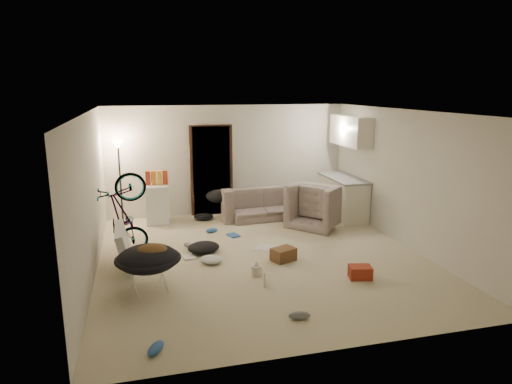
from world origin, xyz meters
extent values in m
cube|color=beige|center=(0.00, 0.00, -0.01)|extent=(5.50, 6.00, 0.02)
cube|color=white|center=(0.00, 0.00, 2.51)|extent=(5.50, 6.00, 0.02)
cube|color=silver|center=(0.00, 3.01, 1.25)|extent=(5.50, 0.02, 2.50)
cube|color=silver|center=(0.00, -3.01, 1.25)|extent=(5.50, 0.02, 2.50)
cube|color=silver|center=(-2.76, 0.00, 1.25)|extent=(0.02, 6.00, 2.50)
cube|color=silver|center=(2.76, 0.00, 1.25)|extent=(0.02, 6.00, 2.50)
cube|color=black|center=(-0.40, 2.97, 1.02)|extent=(0.85, 0.10, 2.04)
cube|color=#361F13|center=(-0.40, 2.94, 1.02)|extent=(0.97, 0.04, 2.10)
cylinder|color=black|center=(-2.40, 2.65, 0.01)|extent=(0.28, 0.28, 0.03)
cylinder|color=black|center=(-2.40, 2.65, 0.85)|extent=(0.04, 0.04, 1.70)
cone|color=#FFE0A5|center=(-2.40, 2.65, 1.72)|extent=(0.24, 0.24, 0.18)
cube|color=silver|center=(2.43, 2.00, 0.44)|extent=(0.60, 1.50, 0.88)
cube|color=gray|center=(2.43, 2.00, 0.90)|extent=(0.64, 1.54, 0.04)
cube|color=silver|center=(2.56, 2.00, 1.95)|extent=(0.38, 1.40, 0.65)
imported|color=#394139|center=(0.62, 2.45, 0.27)|extent=(1.89, 0.83, 0.54)
imported|color=#394139|center=(1.72, 1.55, 0.34)|extent=(1.37, 1.38, 0.68)
imported|color=black|center=(-2.30, 0.65, 0.40)|extent=(1.56, 0.75, 0.88)
imported|color=#9A2D17|center=(-0.30, -1.23, 0.01)|extent=(0.27, 0.23, 0.02)
cube|color=white|center=(-1.66, 2.55, 0.42)|extent=(0.50, 0.50, 0.84)
cube|color=#9A2D17|center=(-1.83, 2.55, 1.00)|extent=(0.10, 0.08, 0.30)
cube|color=orange|center=(-1.71, 2.55, 1.00)|extent=(0.11, 0.08, 0.30)
cube|color=gold|center=(-1.59, 2.55, 1.00)|extent=(0.11, 0.08, 0.30)
cube|color=#9A2D17|center=(-1.47, 2.55, 1.00)|extent=(0.11, 0.09, 0.30)
cylinder|color=silver|center=(-1.94, -0.88, 0.22)|extent=(0.62, 0.62, 0.44)
ellipsoid|color=black|center=(-1.94, -0.88, 0.49)|extent=(0.88, 0.88, 0.37)
torus|color=black|center=(-1.94, -0.88, 0.49)|extent=(0.94, 0.94, 0.07)
ellipsoid|color=brown|center=(-1.89, -0.91, 0.60)|extent=(0.51, 0.44, 0.22)
ellipsoid|color=black|center=(-0.33, 2.45, 0.54)|extent=(0.65, 0.57, 0.28)
cube|color=silver|center=(-2.30, 0.13, 0.34)|extent=(0.29, 1.03, 0.69)
cube|color=brown|center=(0.31, -0.26, 0.11)|extent=(0.46, 0.40, 0.22)
cube|color=#9A2D17|center=(1.23, -1.26, 0.10)|extent=(0.39, 0.32, 0.20)
cylinder|color=beige|center=(-0.30, -0.77, 0.08)|extent=(0.17, 0.17, 0.17)
cone|color=beige|center=(-0.30, -0.77, 0.20)|extent=(0.09, 0.09, 0.07)
cube|color=silver|center=(0.24, 0.41, 0.00)|extent=(0.62, 0.58, 0.01)
cube|color=#3263B5|center=(-0.26, 1.25, 0.01)|extent=(0.26, 0.31, 0.03)
cube|color=silver|center=(-1.24, 0.28, 0.01)|extent=(0.25, 0.30, 0.02)
ellipsoid|color=#3263B5|center=(-0.64, 1.56, 0.05)|extent=(0.27, 0.15, 0.10)
ellipsoid|color=slate|center=(-1.18, 0.78, 0.05)|extent=(0.25, 0.27, 0.10)
ellipsoid|color=#3263B5|center=(-1.92, -2.55, 0.05)|extent=(0.26, 0.32, 0.11)
ellipsoid|color=slate|center=(-0.11, -2.24, 0.05)|extent=(0.30, 0.16, 0.10)
ellipsoid|color=black|center=(-0.96, 0.47, 0.09)|extent=(0.69, 0.63, 0.19)
ellipsoid|color=black|center=(-0.67, 2.55, 0.07)|extent=(0.43, 0.38, 0.13)
ellipsoid|color=silver|center=(-0.90, -0.06, 0.06)|extent=(0.50, 0.49, 0.12)
camera|label=1|loc=(-1.97, -7.23, 2.89)|focal=32.00mm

